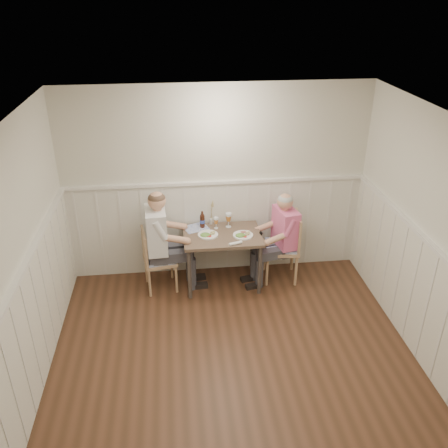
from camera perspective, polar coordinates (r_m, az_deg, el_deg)
The scene contains 16 objects.
ground_plane at distance 5.11m, azimuth 1.80°, elevation -18.63°, with size 4.50×4.50×0.00m, color #432A19.
room_shell at distance 4.17m, azimuth 2.10°, elevation -3.88°, with size 4.04×4.54×2.60m.
wainscot at distance 5.19m, azimuth 0.84°, elevation -7.86°, with size 4.00×4.49×1.34m.
dining_table at distance 6.18m, azimuth -0.21°, elevation -2.01°, with size 1.00×0.70×0.75m.
chair_right at distance 6.42m, azimuth 7.41°, elevation -2.44°, with size 0.50×0.50×0.96m.
chair_left at distance 6.24m, azimuth -8.21°, elevation -3.99°, with size 0.47×0.47×0.86m.
man_in_pink at distance 6.37m, azimuth 6.95°, elevation -2.45°, with size 0.65×0.47×1.29m.
diner_cream at distance 6.18m, azimuth -7.57°, elevation -2.97°, with size 0.67×0.47×1.41m.
plate_man at distance 6.09m, azimuth 2.24°, elevation -1.28°, with size 0.26×0.26×0.07m.
plate_diner at distance 6.09m, azimuth -2.05°, elevation -1.25°, with size 0.26×0.26×0.07m.
beer_glass_a at distance 6.26m, azimuth 0.55°, elevation 0.75°, with size 0.08×0.08×0.20m.
beer_glass_b at distance 6.23m, azimuth -0.97°, elevation 0.35°, with size 0.06×0.06×0.16m.
beer_bottle at distance 6.26m, azimuth -2.63°, elevation 0.44°, with size 0.07×0.07×0.24m.
rolled_napkin at distance 5.89m, azimuth 1.39°, elevation -2.33°, with size 0.17×0.09×0.04m.
grass_vase at distance 6.33m, azimuth -1.60°, elevation 1.32°, with size 0.04×0.04×0.36m.
gingham_mat at distance 6.30m, azimuth -3.40°, elevation -0.46°, with size 0.37×0.34×0.01m.
Camera 1 is at (-0.55, -3.53, 3.66)m, focal length 38.00 mm.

